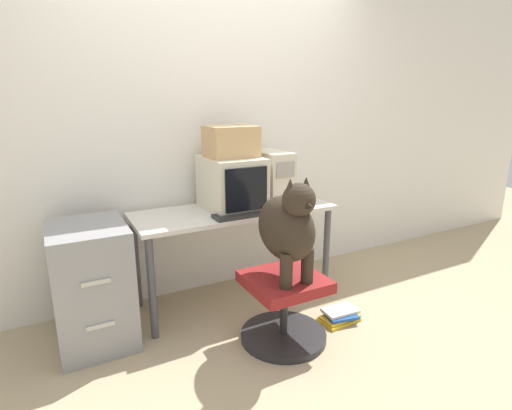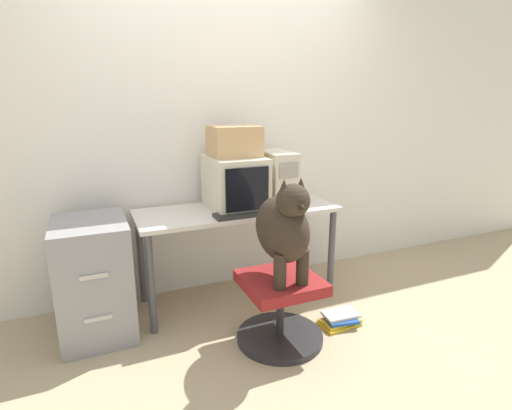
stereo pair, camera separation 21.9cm
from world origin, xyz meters
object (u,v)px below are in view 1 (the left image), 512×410
at_px(cardboard_box, 231,142).
at_px(book_stack_floor, 340,316).
at_px(pc_tower, 271,177).
at_px(filing_cabinet, 92,284).
at_px(crt_monitor, 232,183).
at_px(dog, 288,226).
at_px(office_chair, 284,306).
at_px(keyboard, 244,214).

distance_m(cardboard_box, book_stack_floor, 1.45).
relative_size(pc_tower, cardboard_box, 1.19).
xyz_separation_m(pc_tower, filing_cabinet, (-1.35, -0.11, -0.54)).
xyz_separation_m(cardboard_box, book_stack_floor, (0.51, -0.66, -1.18)).
distance_m(crt_monitor, cardboard_box, 0.30).
relative_size(pc_tower, dog, 0.63).
relative_size(pc_tower, office_chair, 0.74).
height_order(pc_tower, book_stack_floor, pc_tower).
height_order(crt_monitor, dog, crt_monitor).
relative_size(filing_cabinet, cardboard_box, 2.25).
bearing_deg(office_chair, book_stack_floor, -0.48).
bearing_deg(cardboard_box, keyboard, -93.54).
bearing_deg(keyboard, filing_cabinet, 172.92).
distance_m(dog, book_stack_floor, 0.87).
bearing_deg(filing_cabinet, keyboard, -7.08).
relative_size(crt_monitor, pc_tower, 1.19).
relative_size(office_chair, filing_cabinet, 0.72).
bearing_deg(filing_cabinet, office_chair, -27.80).
distance_m(office_chair, filing_cabinet, 1.21).
xyz_separation_m(pc_tower, office_chair, (-0.29, -0.67, -0.70)).
bearing_deg(keyboard, office_chair, -81.45).
relative_size(crt_monitor, office_chair, 0.88).
bearing_deg(cardboard_box, filing_cabinet, -174.45).
bearing_deg(pc_tower, keyboard, -146.70).
xyz_separation_m(crt_monitor, dog, (0.05, -0.68, -0.14)).
distance_m(keyboard, cardboard_box, 0.53).
xyz_separation_m(crt_monitor, filing_cabinet, (-1.01, -0.09, -0.53)).
relative_size(keyboard, cardboard_box, 1.24).
bearing_deg(pc_tower, book_stack_floor, -75.68).
distance_m(dog, cardboard_box, 0.82).
bearing_deg(pc_tower, crt_monitor, -177.56).
relative_size(crt_monitor, dog, 0.75).
distance_m(crt_monitor, office_chair, 0.95).
distance_m(keyboard, dog, 0.47).
distance_m(crt_monitor, keyboard, 0.28).
bearing_deg(book_stack_floor, dog, -177.24).
distance_m(pc_tower, cardboard_box, 0.45).
distance_m(office_chair, cardboard_box, 1.19).
relative_size(dog, book_stack_floor, 2.28).
height_order(crt_monitor, filing_cabinet, crt_monitor).
bearing_deg(book_stack_floor, pc_tower, 104.32).
xyz_separation_m(pc_tower, book_stack_floor, (0.17, -0.67, -0.89)).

